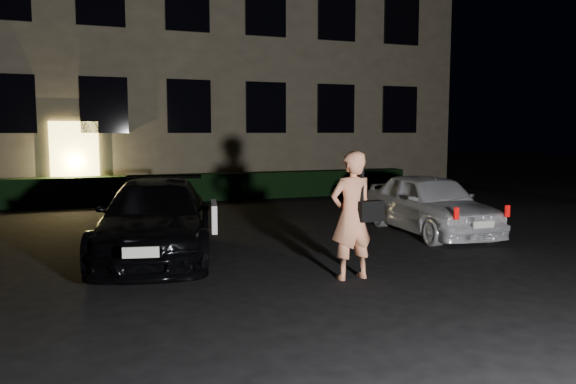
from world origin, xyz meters
name	(u,v)px	position (x,y,z in m)	size (l,w,h in m)	color
ground	(332,283)	(0.00, 0.00, 0.00)	(80.00, 80.00, 0.00)	black
building	(168,32)	(0.00, 14.99, 6.00)	(20.00, 8.11, 12.00)	brown
hedge	(193,187)	(0.00, 10.50, 0.42)	(15.00, 0.70, 0.85)	black
sedan	(156,219)	(-2.15, 2.70, 0.66)	(2.77, 4.86, 1.33)	black
hatch	(430,203)	(3.67, 2.93, 0.65)	(1.80, 3.93, 1.31)	silver
man	(352,215)	(0.38, 0.14, 0.96)	(0.81, 0.51, 1.91)	#EE9369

